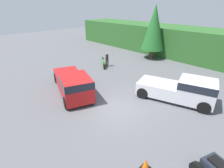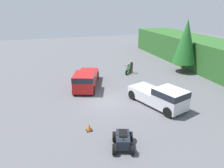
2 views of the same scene
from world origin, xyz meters
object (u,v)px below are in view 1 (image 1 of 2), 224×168
Objects in this scene: rider_person at (107,59)px; traffic_cone at (146,164)px; pickup_truck_red at (73,83)px; pickup_truck_second at (182,89)px; dirt_bike at (103,62)px.

traffic_cone is at bearing 11.65° from rider_person.
pickup_truck_red is at bearing 170.09° from traffic_cone.
pickup_truck_red is 7.30m from rider_person.
rider_person is at bearing 154.09° from pickup_truck_second.
pickup_truck_red is 7.11m from dirt_bike.
rider_person is (-9.66, 1.27, -0.12)m from pickup_truck_second.
pickup_truck_red is 8.22m from pickup_truck_second.
pickup_truck_second reaches higher than traffic_cone.
rider_person is 2.92× the size of traffic_cone.
dirt_bike is (-3.57, 6.13, -0.51)m from pickup_truck_red.
traffic_cone is at bearing 8.96° from pickup_truck_red.
traffic_cone is at bearing 1.92° from dirt_bike.
rider_person is (0.25, 0.37, 0.39)m from dirt_bike.
pickup_truck_red reaches higher than dirt_bike.
dirt_bike is at bearing 156.40° from pickup_truck_second.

